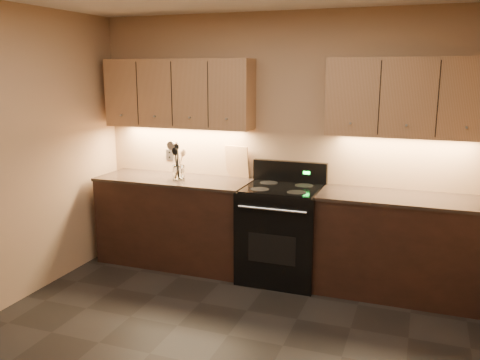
% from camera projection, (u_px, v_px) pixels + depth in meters
% --- Properties ---
extents(wall_back, '(4.00, 0.04, 2.60)m').
position_uv_depth(wall_back, '(284.00, 145.00, 5.14)').
color(wall_back, tan).
rests_on(wall_back, ground).
extents(counter_left, '(1.62, 0.62, 0.93)m').
position_uv_depth(counter_left, '(175.00, 221.00, 5.41)').
color(counter_left, black).
rests_on(counter_left, ground).
extents(counter_right, '(1.46, 0.62, 0.93)m').
position_uv_depth(counter_right, '(398.00, 246.00, 4.64)').
color(counter_right, black).
rests_on(counter_right, ground).
extents(stove, '(0.76, 0.68, 1.14)m').
position_uv_depth(stove, '(282.00, 232.00, 4.99)').
color(stove, black).
rests_on(stove, ground).
extents(upper_cab_left, '(1.60, 0.30, 0.70)m').
position_uv_depth(upper_cab_left, '(178.00, 93.00, 5.26)').
color(upper_cab_left, '#A97E54').
rests_on(upper_cab_left, wall_back).
extents(upper_cab_right, '(1.44, 0.30, 0.70)m').
position_uv_depth(upper_cab_right, '(409.00, 98.00, 4.50)').
color(upper_cab_right, '#A97E54').
rests_on(upper_cab_right, wall_back).
extents(outlet_plate, '(0.08, 0.01, 0.12)m').
position_uv_depth(outlet_plate, '(170.00, 155.00, 5.61)').
color(outlet_plate, '#B2B5BA').
rests_on(outlet_plate, wall_back).
extents(utensil_crock, '(0.15, 0.15, 0.15)m').
position_uv_depth(utensil_crock, '(179.00, 173.00, 5.24)').
color(utensil_crock, white).
rests_on(utensil_crock, counter_left).
extents(cutting_board, '(0.27, 0.11, 0.34)m').
position_uv_depth(cutting_board, '(237.00, 162.00, 5.32)').
color(cutting_board, tan).
rests_on(cutting_board, counter_left).
extents(wooden_spoon, '(0.13, 0.14, 0.31)m').
position_uv_depth(wooden_spoon, '(176.00, 163.00, 5.23)').
color(wooden_spoon, tan).
rests_on(wooden_spoon, utensil_crock).
extents(black_spoon, '(0.08, 0.17, 0.34)m').
position_uv_depth(black_spoon, '(179.00, 162.00, 5.22)').
color(black_spoon, black).
rests_on(black_spoon, utensil_crock).
extents(black_turner, '(0.12, 0.11, 0.37)m').
position_uv_depth(black_turner, '(178.00, 161.00, 5.19)').
color(black_turner, black).
rests_on(black_turner, utensil_crock).
extents(steel_spatula, '(0.18, 0.14, 0.39)m').
position_uv_depth(steel_spatula, '(181.00, 160.00, 5.20)').
color(steel_spatula, silver).
rests_on(steel_spatula, utensil_crock).
extents(steel_skimmer, '(0.20, 0.11, 0.39)m').
position_uv_depth(steel_skimmer, '(180.00, 161.00, 5.19)').
color(steel_skimmer, silver).
rests_on(steel_skimmer, utensil_crock).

